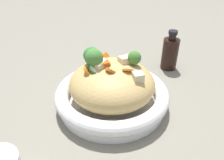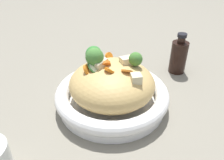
{
  "view_description": "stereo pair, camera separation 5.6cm",
  "coord_description": "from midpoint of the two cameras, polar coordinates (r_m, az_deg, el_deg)",
  "views": [
    {
      "loc": [
        0.46,
        0.08,
        0.38
      ],
      "look_at": [
        0.0,
        0.0,
        0.08
      ],
      "focal_mm": 36.24,
      "sensor_mm": 36.0,
      "label": 1
    },
    {
      "loc": [
        0.45,
        0.13,
        0.38
      ],
      "look_at": [
        0.0,
        0.0,
        0.08
      ],
      "focal_mm": 36.24,
      "sensor_mm": 36.0,
      "label": 2
    }
  ],
  "objects": [
    {
      "name": "ground_plane",
      "position": [
        0.6,
        -2.66,
        -6.25
      ],
      "size": [
        3.0,
        3.0,
        0.0
      ],
      "primitive_type": "plane",
      "color": "gray"
    },
    {
      "name": "serving_bowl",
      "position": [
        0.59,
        -2.73,
        -4.15
      ],
      "size": [
        0.29,
        0.29,
        0.05
      ],
      "color": "white",
      "rests_on": "ground_plane"
    },
    {
      "name": "noodle_heap",
      "position": [
        0.56,
        -2.84,
        -0.9
      ],
      "size": [
        0.21,
        0.21,
        0.1
      ],
      "color": "tan",
      "rests_on": "serving_bowl"
    },
    {
      "name": "broccoli_florets",
      "position": [
        0.55,
        -5.66,
        5.56
      ],
      "size": [
        0.09,
        0.16,
        0.06
      ],
      "color": "#99B177",
      "rests_on": "serving_bowl"
    },
    {
      "name": "carrot_coins",
      "position": [
        0.55,
        -4.74,
        3.3
      ],
      "size": [
        0.12,
        0.12,
        0.04
      ],
      "color": "orange",
      "rests_on": "serving_bowl"
    },
    {
      "name": "zucchini_slices",
      "position": [
        0.56,
        -2.7,
        4.11
      ],
      "size": [
        0.12,
        0.12,
        0.03
      ],
      "color": "beige",
      "rests_on": "serving_bowl"
    },
    {
      "name": "chicken_chunks",
      "position": [
        0.54,
        -2.06,
        3.64
      ],
      "size": [
        0.1,
        0.14,
        0.04
      ],
      "color": "beige",
      "rests_on": "serving_bowl"
    },
    {
      "name": "soy_sauce_bottle",
      "position": [
        0.76,
        12.4,
        6.64
      ],
      "size": [
        0.05,
        0.05,
        0.13
      ],
      "color": "black",
      "rests_on": "ground_plane"
    }
  ]
}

